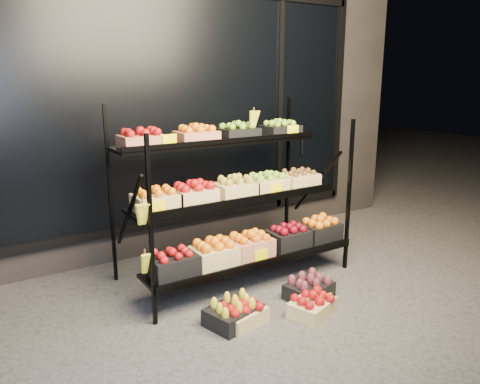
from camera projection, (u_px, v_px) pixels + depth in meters
ground at (274, 300)px, 4.06m from camera, size 24.00×24.00×0.00m
building at (151, 88)px, 5.76m from camera, size 6.00×2.08×3.50m
display_rack at (236, 198)px, 4.36m from camera, size 2.18×1.02×1.68m
tag_floor_b at (325, 306)px, 3.84m from camera, size 0.13×0.01×0.12m
floor_crate_left at (242, 313)px, 3.67m from camera, size 0.41×0.34×0.19m
floor_crate_midleft at (233, 312)px, 3.67m from camera, size 0.48×0.40×0.21m
floor_crate_midright at (312, 305)px, 3.80m from camera, size 0.43×0.37×0.19m
floor_crate_right at (309, 288)px, 4.09m from camera, size 0.44×0.36×0.20m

